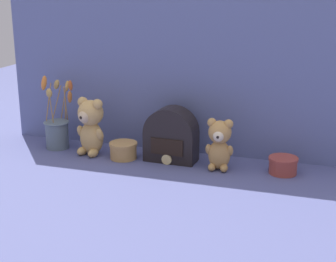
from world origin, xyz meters
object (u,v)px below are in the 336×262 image
(teddy_bear_large, at_px, (91,125))
(vintage_radio, at_px, (171,138))
(decorative_tin_tall, at_px, (283,165))
(flower_vase, at_px, (57,129))
(teddy_bear_medium, at_px, (219,143))
(decorative_tin_short, at_px, (123,150))

(teddy_bear_large, bearing_deg, vintage_radio, 4.53)
(vintage_radio, distance_m, decorative_tin_tall, 0.45)
(teddy_bear_large, xyz_separation_m, decorative_tin_tall, (0.79, 0.02, -0.09))
(flower_vase, height_order, decorative_tin_tall, flower_vase)
(teddy_bear_large, distance_m, teddy_bear_medium, 0.55)
(teddy_bear_medium, distance_m, vintage_radio, 0.21)
(vintage_radio, xyz_separation_m, decorative_tin_short, (-0.19, -0.04, -0.06))
(teddy_bear_medium, bearing_deg, teddy_bear_large, 178.92)
(flower_vase, bearing_deg, teddy_bear_medium, -3.51)
(flower_vase, height_order, decorative_tin_short, flower_vase)
(decorative_tin_tall, relative_size, decorative_tin_short, 0.97)
(teddy_bear_large, relative_size, vintage_radio, 1.09)
(vintage_radio, height_order, decorative_tin_short, vintage_radio)
(teddy_bear_large, xyz_separation_m, decorative_tin_short, (0.15, -0.01, -0.09))
(teddy_bear_medium, bearing_deg, flower_vase, 176.49)
(flower_vase, bearing_deg, teddy_bear_large, -10.85)
(decorative_tin_short, bearing_deg, vintage_radio, 10.72)
(flower_vase, distance_m, vintage_radio, 0.52)
(teddy_bear_medium, relative_size, decorative_tin_tall, 1.81)
(decorative_tin_tall, bearing_deg, decorative_tin_short, -177.43)
(teddy_bear_large, xyz_separation_m, vintage_radio, (0.34, 0.03, -0.03))
(decorative_tin_short, bearing_deg, decorative_tin_tall, 2.57)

